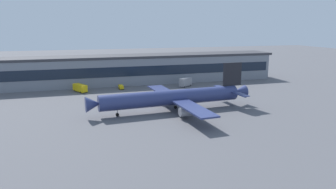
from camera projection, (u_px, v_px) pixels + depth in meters
ground_plane at (150, 112)px, 108.75m from camera, size 600.00×600.00×0.00m
terminal_building at (123, 69)px, 160.90m from camera, size 161.78×17.56×14.32m
airliner at (174, 97)px, 109.54m from camera, size 58.68×50.35×15.87m
catering_truck at (186, 82)px, 153.83m from camera, size 7.39×6.27×4.15m
follow_me_car at (121, 87)px, 147.50m from camera, size 2.11×4.45×1.85m
fuel_truck at (80, 88)px, 141.52m from camera, size 6.34×8.75×3.35m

